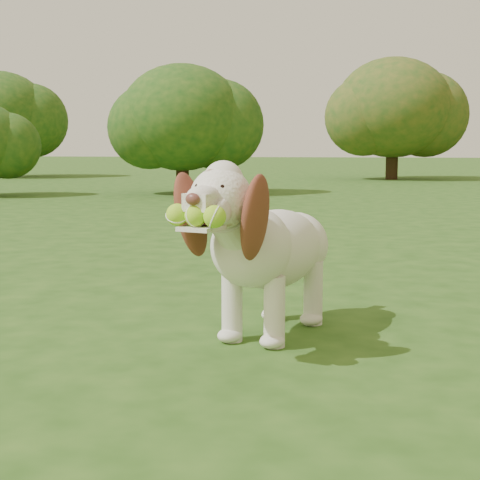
# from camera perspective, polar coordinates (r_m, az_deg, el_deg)

# --- Properties ---
(ground) EXTENTS (80.00, 80.00, 0.00)m
(ground) POSITION_cam_1_polar(r_m,az_deg,el_deg) (2.65, 3.17, -8.71)
(ground) COLOR #214513
(ground) RESTS_ON ground
(dog) EXTENTS (0.55, 1.04, 0.68)m
(dog) POSITION_cam_1_polar(r_m,az_deg,el_deg) (2.78, 1.99, -0.27)
(dog) COLOR silver
(dog) RESTS_ON ground
(shrub_i) EXTENTS (2.45, 2.45, 2.54)m
(shrub_i) POSITION_cam_1_polar(r_m,az_deg,el_deg) (15.90, 11.81, 10.00)
(shrub_i) COLOR #382314
(shrub_i) RESTS_ON ground
(shrub_b) EXTENTS (1.85, 1.85, 1.91)m
(shrub_b) POSITION_cam_1_polar(r_m,az_deg,el_deg) (11.02, -4.52, 9.43)
(shrub_b) COLOR #382314
(shrub_b) RESTS_ON ground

